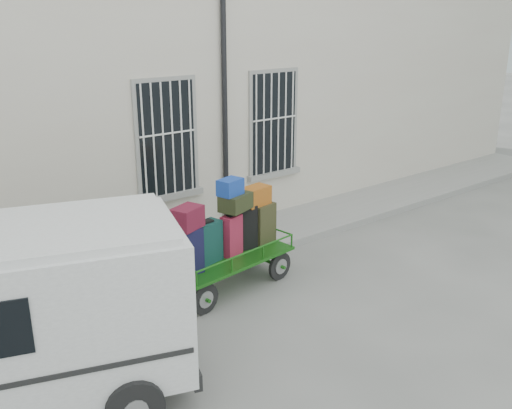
{
  "coord_description": "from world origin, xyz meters",
  "views": [
    {
      "loc": [
        -5.77,
        -6.67,
        4.55
      ],
      "look_at": [
        0.25,
        1.0,
        1.29
      ],
      "focal_mm": 40.0,
      "sensor_mm": 36.0,
      "label": 1
    }
  ],
  "objects": [
    {
      "name": "luggage_cart",
      "position": [
        -0.57,
        0.72,
        0.96
      ],
      "size": [
        2.73,
        1.31,
        1.95
      ],
      "rotation": [
        0.0,
        0.0,
        0.12
      ],
      "color": "black",
      "rests_on": "ground"
    },
    {
      "name": "ground",
      "position": [
        0.0,
        0.0,
        0.0
      ],
      "size": [
        80.0,
        80.0,
        0.0
      ],
      "primitive_type": "plane",
      "color": "#62625D",
      "rests_on": "ground"
    },
    {
      "name": "sidewalk",
      "position": [
        0.0,
        2.2,
        0.07
      ],
      "size": [
        24.0,
        1.7,
        0.15
      ],
      "primitive_type": "cube",
      "color": "gray",
      "rests_on": "ground"
    },
    {
      "name": "building",
      "position": [
        0.0,
        5.5,
        3.0
      ],
      "size": [
        24.0,
        5.15,
        6.0
      ],
      "color": "beige",
      "rests_on": "ground"
    }
  ]
}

